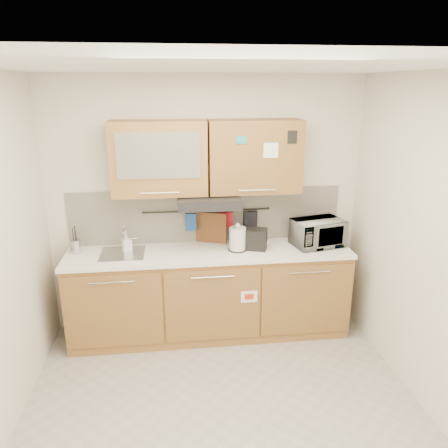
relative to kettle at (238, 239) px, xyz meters
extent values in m
plane|color=#9E9993|center=(-0.28, -1.17, -1.03)|extent=(3.20, 3.20, 0.00)
plane|color=white|center=(-0.28, -1.17, 1.57)|extent=(3.20, 3.20, 0.00)
plane|color=silver|center=(-0.28, 0.33, 0.27)|extent=(3.20, 0.00, 3.20)
plane|color=silver|center=(1.32, -1.17, 0.27)|extent=(0.00, 3.00, 3.00)
cube|color=#AC733D|center=(-0.28, 0.03, -0.59)|extent=(2.80, 0.60, 0.88)
cube|color=black|center=(-0.28, 0.03, -0.98)|extent=(2.80, 0.54, 0.10)
cube|color=brown|center=(-1.21, -0.28, -0.56)|extent=(0.91, 0.02, 0.74)
cylinder|color=silver|center=(-1.21, -0.31, -0.25)|extent=(0.41, 0.01, 0.01)
cube|color=brown|center=(-0.28, -0.28, -0.56)|extent=(0.91, 0.02, 0.74)
cylinder|color=silver|center=(-0.28, -0.31, -0.25)|extent=(0.41, 0.01, 0.01)
cube|color=brown|center=(0.65, -0.28, -0.56)|extent=(0.91, 0.02, 0.74)
cylinder|color=silver|center=(0.65, -0.31, -0.25)|extent=(0.41, 0.01, 0.01)
cube|color=white|center=(-0.28, 0.02, -0.13)|extent=(2.82, 0.62, 0.04)
cube|color=silver|center=(-0.28, 0.32, 0.17)|extent=(2.80, 0.02, 0.56)
cube|color=#AC733D|center=(-0.74, 0.15, 0.80)|extent=(0.90, 0.35, 0.70)
cube|color=silver|center=(-0.74, -0.03, 0.85)|extent=(0.76, 0.02, 0.42)
cube|color=brown|center=(0.18, 0.15, 0.80)|extent=(0.90, 0.35, 0.70)
cube|color=white|center=(0.30, -0.03, 0.88)|extent=(0.14, 0.00, 0.14)
cube|color=black|center=(-0.28, 0.08, 0.39)|extent=(0.60, 0.46, 0.10)
cube|color=silver|center=(-1.13, 0.03, -0.12)|extent=(0.42, 0.40, 0.03)
cylinder|color=silver|center=(-1.11, 0.19, 0.01)|extent=(0.03, 0.03, 0.24)
cylinder|color=silver|center=(-1.11, 0.11, 0.11)|extent=(0.02, 0.18, 0.02)
cylinder|color=black|center=(-0.28, 0.28, 0.23)|extent=(1.30, 0.02, 0.02)
cylinder|color=#B7B7BB|center=(-1.58, 0.12, -0.05)|extent=(0.12, 0.12, 0.14)
cylinder|color=black|center=(-1.60, 0.13, 0.01)|extent=(0.01, 0.01, 0.25)
cylinder|color=black|center=(-1.57, 0.11, 0.00)|extent=(0.01, 0.01, 0.23)
cylinder|color=black|center=(-1.58, 0.14, 0.02)|extent=(0.01, 0.01, 0.27)
cylinder|color=black|center=(-1.59, 0.10, -0.01)|extent=(0.01, 0.01, 0.20)
cylinder|color=silver|center=(0.00, 0.00, 0.00)|extent=(0.19, 0.19, 0.24)
sphere|color=silver|center=(0.00, 0.00, 0.14)|extent=(0.05, 0.05, 0.05)
cube|color=silver|center=(0.10, 0.02, 0.02)|extent=(0.03, 0.04, 0.15)
cylinder|color=black|center=(0.00, 0.00, -0.11)|extent=(0.18, 0.18, 0.01)
cube|color=black|center=(0.16, 0.02, -0.01)|extent=(0.31, 0.25, 0.21)
cube|color=black|center=(0.11, 0.04, 0.09)|extent=(0.11, 0.14, 0.01)
cube|color=black|center=(0.20, 0.01, 0.09)|extent=(0.11, 0.14, 0.01)
imported|color=#999999|center=(0.83, 0.04, 0.02)|extent=(0.56, 0.44, 0.27)
imported|color=#999999|center=(-1.09, 0.10, -0.02)|extent=(0.11, 0.11, 0.19)
cube|color=brown|center=(-0.25, 0.26, -0.01)|extent=(0.34, 0.15, 0.43)
cube|color=#1F478F|center=(-0.44, 0.26, 0.12)|extent=(0.11, 0.04, 0.18)
cube|color=black|center=(0.17, 0.26, 0.09)|extent=(0.15, 0.07, 0.23)
cube|color=#B41822|center=(-0.08, 0.26, 0.13)|extent=(0.13, 0.04, 0.16)
camera|label=1|loc=(-0.63, -4.02, 1.45)|focal=35.00mm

